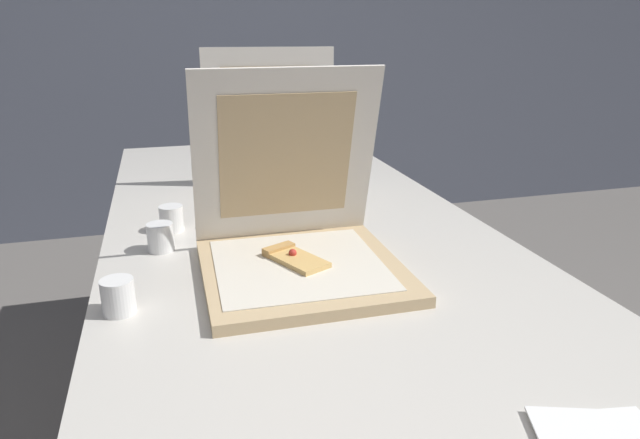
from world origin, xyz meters
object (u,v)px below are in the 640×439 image
object	(u,v)px
table	(296,240)
cup_white_near_center	(160,237)
cup_white_near_left	(118,296)
cup_white_mid	(172,218)
pizza_box_middle	(275,178)
pizza_box_front	(298,243)

from	to	relation	value
table	cup_white_near_center	size ratio (longest dim) A/B	33.51
table	cup_white_near_left	distance (m)	0.55
cup_white_mid	table	bearing A→B (deg)	-4.87
table	cup_white_near_left	bearing A→B (deg)	-137.11
pizza_box_middle	table	bearing A→B (deg)	-81.34
cup_white_near_center	cup_white_mid	size ratio (longest dim) A/B	1.00
table	cup_white_mid	bearing A→B (deg)	175.13
pizza_box_middle	cup_white_mid	xyz separation A→B (m)	(-0.29, -0.20, -0.03)
cup_white_near_left	cup_white_mid	world-z (taller)	same
pizza_box_middle	cup_white_near_center	xyz separation A→B (m)	(-0.32, -0.33, -0.03)
cup_white_near_left	cup_white_mid	bearing A→B (deg)	75.77
table	cup_white_near_center	world-z (taller)	cup_white_near_center
pizza_box_front	cup_white_near_left	size ratio (longest dim) A/B	6.34
pizza_box_front	pizza_box_middle	world-z (taller)	pizza_box_middle
pizza_box_front	cup_white_near_left	bearing A→B (deg)	-164.01
pizza_box_middle	cup_white_mid	distance (m)	0.36
cup_white_near_center	table	bearing A→B (deg)	16.62
table	cup_white_mid	size ratio (longest dim) A/B	33.51
cup_white_near_left	pizza_box_front	bearing A→B (deg)	15.56
pizza_box_front	cup_white_mid	size ratio (longest dim) A/B	6.34
pizza_box_front	cup_white_near_left	xyz separation A→B (m)	(-0.34, -0.10, -0.03)
pizza_box_front	pizza_box_middle	bearing A→B (deg)	84.49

